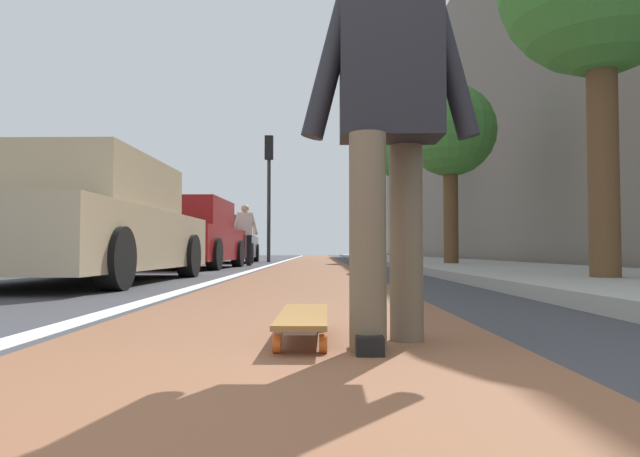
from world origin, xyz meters
name	(u,v)px	position (x,y,z in m)	size (l,w,h in m)	color
ground_plane	(310,270)	(10.00, 0.00, 0.00)	(80.00, 80.00, 0.00)	#38383D
bike_lane_paint	(315,260)	(24.00, 0.00, 0.00)	(56.00, 1.92, 0.00)	brown
lane_stripe_white	(284,261)	(20.00, 1.11, 0.00)	(52.00, 0.16, 0.01)	silver
sidewalk_curb	(417,261)	(18.00, -3.41, 0.06)	(52.00, 3.20, 0.12)	#9E9B93
building_facade	(459,135)	(22.00, -5.85, 5.06)	(40.00, 1.20, 10.13)	#71685D
skateboard	(303,318)	(1.28, -0.10, 0.09)	(0.84, 0.21, 0.11)	orange
skater_person	(389,110)	(1.13, -0.45, 0.94)	(0.46, 0.72, 1.64)	brown
parked_car_near	(84,224)	(5.70, 2.62, 0.70)	(4.61, 2.09, 1.46)	tan
parked_car_mid	(185,236)	(11.28, 2.70, 0.71)	(4.14, 2.14, 1.48)	maroon
parked_car_far	(227,241)	(17.60, 2.81, 0.70)	(4.49, 2.04, 1.47)	#4C5156
traffic_light	(269,175)	(18.25, 1.51, 2.95)	(0.33, 0.28, 4.26)	#2D2D2D
street_tree_mid	(450,133)	(11.24, -3.01, 2.93)	(1.98, 1.98, 3.98)	brown
street_tree_far	(401,156)	(18.78, -3.01, 3.67)	(1.80, 1.80, 4.68)	brown
pedestrian_distant	(245,231)	(13.54, 1.70, 0.89)	(0.44, 0.68, 1.56)	black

